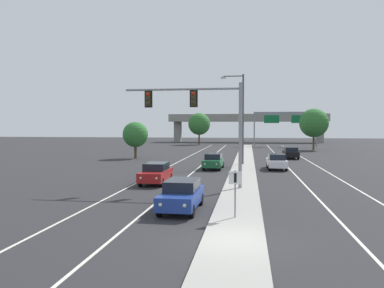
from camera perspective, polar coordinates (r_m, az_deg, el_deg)
The scene contains 19 objects.
ground_plane at distance 14.82m, azimuth 6.25°, elevation -14.54°, with size 260.00×260.00×0.00m, color #28282B.
median_island at distance 32.44m, azimuth 7.50°, elevation -4.98°, with size 2.40×110.00×0.15m, color #9E9B93.
lane_stripe_oncoming_center at distance 39.74m, azimuth 0.87°, elevation -3.65°, with size 0.14×100.00×0.01m, color silver.
lane_stripe_receding_center at distance 39.61m, azimuth 14.50°, elevation -3.75°, with size 0.14×100.00×0.01m, color silver.
edge_stripe_left at distance 40.31m, azimuth -3.80°, elevation -3.56°, with size 0.14×100.00×0.01m, color silver.
edge_stripe_right at distance 40.09m, azimuth 19.21°, elevation -3.74°, with size 0.14×100.00×0.01m, color silver.
overhead_signal_mast at distance 26.42m, azimuth 1.59°, elevation 4.77°, with size 8.19×0.44×7.20m.
median_sign_post at distance 17.86m, azimuth 6.48°, elevation -6.35°, with size 0.60×0.10×2.20m.
street_lamp_median at distance 42.90m, azimuth 7.33°, elevation 4.54°, with size 2.58×0.28×10.00m.
car_oncoming_blue at distance 20.06m, azimuth -1.56°, elevation -7.56°, with size 1.89×4.50×1.58m.
car_oncoming_red at distance 29.29m, azimuth -5.41°, elevation -4.32°, with size 1.84×4.48×1.58m.
car_oncoming_green at distance 39.09m, azimuth 3.23°, elevation -2.55°, with size 1.93×4.51×1.58m.
car_receding_white at distance 39.66m, azimuth 12.53°, elevation -2.54°, with size 1.90×4.50×1.58m.
car_receding_black at distance 53.22m, azimuth 14.53°, elevation -1.24°, with size 1.89×4.50×1.58m.
highway_sign_gantry at distance 83.88m, azimuth 13.76°, elevation 3.82°, with size 13.28×0.42×7.50m.
overpass_bridge at distance 105.15m, azimuth 8.20°, elevation 3.42°, with size 42.40×6.40×7.65m.
tree_far_right_b at distance 73.26m, azimuth 17.75°, elevation 3.02°, with size 5.27×5.27×7.62m.
tree_far_left_b at distance 89.94m, azimuth 1.08°, elevation 3.01°, with size 5.19×5.19×7.50m.
tree_far_left_c at distance 52.21m, azimuth -8.46°, elevation 1.40°, with size 3.44×3.44×4.98m.
Camera 1 is at (0.53, -14.15, 4.39)m, focal length 35.69 mm.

